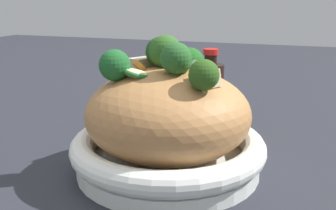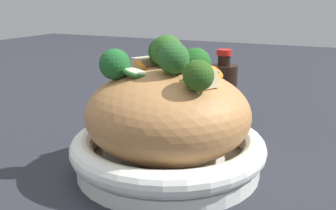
{
  "view_description": "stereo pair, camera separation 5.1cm",
  "coord_description": "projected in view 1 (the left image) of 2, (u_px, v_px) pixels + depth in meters",
  "views": [
    {
      "loc": [
        0.16,
        -0.47,
        0.23
      ],
      "look_at": [
        0.0,
        0.0,
        0.09
      ],
      "focal_mm": 41.51,
      "sensor_mm": 36.0,
      "label": 1
    },
    {
      "loc": [
        0.21,
        -0.45,
        0.23
      ],
      "look_at": [
        0.0,
        0.0,
        0.09
      ],
      "focal_mm": 41.51,
      "sensor_mm": 36.0,
      "label": 2
    }
  ],
  "objects": [
    {
      "name": "chicken_chunks",
      "position": [
        166.0,
        67.0,
        0.53
      ],
      "size": [
        0.14,
        0.11,
        0.03
      ],
      "color": "beige",
      "rests_on": "serving_bowl"
    },
    {
      "name": "carrot_coins",
      "position": [
        184.0,
        72.0,
        0.53
      ],
      "size": [
        0.12,
        0.11,
        0.04
      ],
      "color": "orange",
      "rests_on": "serving_bowl"
    },
    {
      "name": "serving_bowl",
      "position": [
        168.0,
        151.0,
        0.53
      ],
      "size": [
        0.26,
        0.26,
        0.05
      ],
      "color": "white",
      "rests_on": "ground_plane"
    },
    {
      "name": "noodle_heap",
      "position": [
        168.0,
        114.0,
        0.52
      ],
      "size": [
        0.22,
        0.22,
        0.12
      ],
      "color": "#B67D47",
      "rests_on": "serving_bowl"
    },
    {
      "name": "soy_sauce_bottle",
      "position": [
        207.0,
        89.0,
        0.75
      ],
      "size": [
        0.05,
        0.05,
        0.14
      ],
      "color": "black",
      "rests_on": "ground_plane"
    },
    {
      "name": "broccoli_florets",
      "position": [
        170.0,
        61.0,
        0.52
      ],
      "size": [
        0.16,
        0.19,
        0.08
      ],
      "color": "#97B66B",
      "rests_on": "serving_bowl"
    },
    {
      "name": "ground_plane",
      "position": [
        168.0,
        169.0,
        0.54
      ],
      "size": [
        3.0,
        3.0,
        0.0
      ],
      "primitive_type": "plane",
      "color": "#272830"
    },
    {
      "name": "zucchini_slices",
      "position": [
        181.0,
        70.0,
        0.51
      ],
      "size": [
        0.12,
        0.13,
        0.03
      ],
      "color": "beige",
      "rests_on": "serving_bowl"
    }
  ]
}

